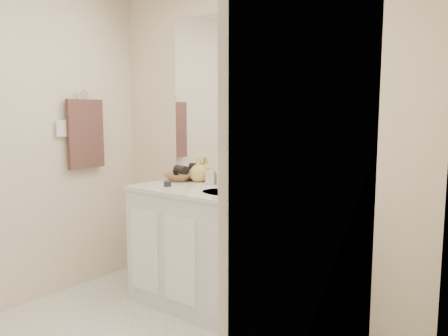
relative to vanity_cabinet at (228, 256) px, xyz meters
name	(u,v)px	position (x,y,z in m)	size (l,w,h in m)	color
wall_back	(251,143)	(0.00, 0.28, 0.77)	(2.60, 0.02, 2.40)	#F6E4C1
wall_right	(364,183)	(1.30, -1.02, 0.77)	(0.02, 2.60, 2.40)	#F6E4C1
vanity_cabinet	(228,256)	(0.00, 0.00, 0.00)	(1.50, 0.55, 0.85)	silver
countertop	(228,194)	(0.00, 0.00, 0.44)	(1.52, 0.57, 0.03)	silver
backsplash	(250,181)	(0.00, 0.26, 0.50)	(1.52, 0.03, 0.08)	white
sink_basin	(227,194)	(0.00, -0.02, 0.44)	(0.37, 0.37, 0.02)	beige
faucet	(242,181)	(0.00, 0.16, 0.51)	(0.02, 0.02, 0.11)	silver
mirror	(251,93)	(0.00, 0.27, 1.14)	(1.48, 0.01, 1.20)	white
blue_mug	(228,180)	(-0.12, 0.16, 0.51)	(0.08, 0.08, 0.11)	navy
tan_cup	(251,186)	(0.13, 0.09, 0.50)	(0.06, 0.06, 0.08)	beige
toothbrush	(252,170)	(0.14, 0.09, 0.60)	(0.01, 0.01, 0.19)	#EC3EB2
mouthwash_bottle	(294,185)	(0.45, 0.10, 0.54)	(0.07, 0.07, 0.16)	#0B7387
soap_dish	(268,199)	(0.37, -0.08, 0.46)	(0.09, 0.07, 0.01)	silver
green_soap	(268,196)	(0.37, -0.08, 0.48)	(0.07, 0.05, 0.03)	#A7E538
orange_comb	(222,198)	(0.12, -0.22, 0.46)	(0.14, 0.03, 0.01)	orange
dark_jar	(168,184)	(-0.49, -0.09, 0.47)	(0.06, 0.06, 0.04)	black
soap_bottle_white	(222,171)	(-0.21, 0.21, 0.56)	(0.08, 0.08, 0.21)	white
soap_bottle_cream	(211,174)	(-0.31, 0.18, 0.53)	(0.07, 0.07, 0.15)	beige
soap_bottle_yellow	(199,170)	(-0.46, 0.22, 0.55)	(0.15, 0.15, 0.19)	#DEB956
wicker_basket	(180,177)	(-0.61, 0.16, 0.48)	(0.24, 0.24, 0.06)	brown
hair_dryer	(181,170)	(-0.59, 0.16, 0.54)	(0.07, 0.07, 0.14)	black
towel_ring	(83,96)	(-1.27, -0.25, 1.12)	(0.11, 0.11, 0.01)	silver
hand_towel	(86,134)	(-1.25, -0.25, 0.82)	(0.04, 0.32, 0.55)	#321E1A
switch_plate	(61,128)	(-1.27, -0.45, 0.88)	(0.01, 0.09, 0.13)	white
door	(317,272)	(1.29, -1.32, 0.57)	(0.02, 0.82, 2.00)	silver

